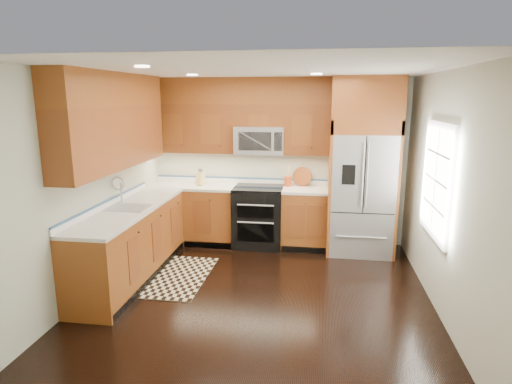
# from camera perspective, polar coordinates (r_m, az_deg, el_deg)

# --- Properties ---
(ground) EXTENTS (4.00, 4.00, 0.00)m
(ground) POSITION_cam_1_polar(r_m,az_deg,el_deg) (5.32, 0.47, -13.20)
(ground) COLOR black
(ground) RESTS_ON ground
(wall_back) EXTENTS (4.00, 0.02, 2.60)m
(wall_back) POSITION_cam_1_polar(r_m,az_deg,el_deg) (6.85, 2.82, 4.06)
(wall_back) COLOR #B7B9A7
(wall_back) RESTS_ON ground
(wall_left) EXTENTS (0.02, 4.00, 2.60)m
(wall_left) POSITION_cam_1_polar(r_m,az_deg,el_deg) (5.54, -20.47, 1.22)
(wall_left) COLOR #B7B9A7
(wall_left) RESTS_ON ground
(wall_right) EXTENTS (0.02, 4.00, 2.60)m
(wall_right) POSITION_cam_1_polar(r_m,az_deg,el_deg) (5.03, 23.67, -0.12)
(wall_right) COLOR #B7B9A7
(wall_right) RESTS_ON ground
(window) EXTENTS (0.04, 1.10, 1.30)m
(window) POSITION_cam_1_polar(r_m,az_deg,el_deg) (5.20, 22.96, 1.44)
(window) COLOR white
(window) RESTS_ON ground
(base_cabinets) EXTENTS (2.85, 3.00, 0.90)m
(base_cabinets) POSITION_cam_1_polar(r_m,az_deg,el_deg) (6.24, -9.66, -4.99)
(base_cabinets) COLOR #924D1C
(base_cabinets) RESTS_ON ground
(countertop) EXTENTS (2.86, 3.01, 0.04)m
(countertop) POSITION_cam_1_polar(r_m,az_deg,el_deg) (6.18, -8.24, -0.59)
(countertop) COLOR beige
(countertop) RESTS_ON base_cabinets
(upper_cabinets) EXTENTS (2.85, 3.00, 1.15)m
(upper_cabinets) POSITION_cam_1_polar(r_m,az_deg,el_deg) (6.12, -8.93, 9.73)
(upper_cabinets) COLOR brown
(upper_cabinets) RESTS_ON ground
(range) EXTENTS (0.76, 0.67, 0.95)m
(range) POSITION_cam_1_polar(r_m,az_deg,el_deg) (6.74, 0.34, -3.31)
(range) COLOR black
(range) RESTS_ON ground
(microwave) EXTENTS (0.76, 0.40, 0.42)m
(microwave) POSITION_cam_1_polar(r_m,az_deg,el_deg) (6.64, 0.51, 6.93)
(microwave) COLOR #B2B2B7
(microwave) RESTS_ON ground
(refrigerator) EXTENTS (0.98, 0.75, 2.60)m
(refrigerator) POSITION_cam_1_polar(r_m,az_deg,el_deg) (6.49, 14.01, 3.25)
(refrigerator) COLOR #B2B2B7
(refrigerator) RESTS_ON ground
(sink_faucet) EXTENTS (0.54, 0.44, 0.37)m
(sink_faucet) POSITION_cam_1_polar(r_m,az_deg,el_deg) (5.68, -16.80, -1.43)
(sink_faucet) COLOR #B2B2B7
(sink_faucet) RESTS_ON countertop
(rug) EXTENTS (0.83, 1.37, 0.01)m
(rug) POSITION_cam_1_polar(r_m,az_deg,el_deg) (5.84, -10.63, -10.94)
(rug) COLOR black
(rug) RESTS_ON ground
(knife_block) EXTENTS (0.13, 0.15, 0.26)m
(knife_block) POSITION_cam_1_polar(r_m,az_deg,el_deg) (6.85, -7.42, 1.83)
(knife_block) COLOR tan
(knife_block) RESTS_ON countertop
(utensil_crock) EXTENTS (0.14, 0.14, 0.33)m
(utensil_crock) POSITION_cam_1_polar(r_m,az_deg,el_deg) (6.72, 4.27, 1.74)
(utensil_crock) COLOR #A83B14
(utensil_crock) RESTS_ON countertop
(cutting_board) EXTENTS (0.38, 0.38, 0.02)m
(cutting_board) POSITION_cam_1_polar(r_m,az_deg,el_deg) (6.79, 6.15, 0.93)
(cutting_board) COLOR brown
(cutting_board) RESTS_ON countertop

